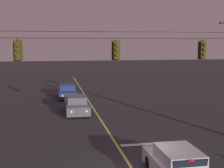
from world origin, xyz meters
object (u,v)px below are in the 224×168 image
object	(u,v)px
traffic_light_left_inner	(116,50)
car_oncoming_trailing	(67,92)
traffic_light_centre	(203,50)
traffic_light_leftmost	(18,51)
car_oncoming_lead	(77,105)
car_waiting_near_lane	(178,166)

from	to	relation	value
traffic_light_left_inner	car_oncoming_trailing	xyz separation A→B (m)	(-2.03, 15.72, -4.60)
traffic_light_left_inner	traffic_light_centre	size ratio (longest dim) A/B	1.00
traffic_light_centre	car_oncoming_trailing	xyz separation A→B (m)	(-7.14, 15.72, -4.60)
traffic_light_leftmost	car_oncoming_lead	bearing A→B (deg)	66.30
traffic_light_leftmost	car_oncoming_lead	xyz separation A→B (m)	(3.62, 8.25, -4.60)
traffic_light_leftmost	traffic_light_centre	distance (m)	10.36
car_oncoming_lead	car_oncoming_trailing	distance (m)	7.49
traffic_light_leftmost	car_waiting_near_lane	world-z (taller)	traffic_light_leftmost
traffic_light_left_inner	traffic_light_centre	bearing A→B (deg)	0.00
car_waiting_near_lane	car_oncoming_lead	distance (m)	14.11
traffic_light_leftmost	car_oncoming_trailing	bearing A→B (deg)	78.42
traffic_light_centre	car_waiting_near_lane	xyz separation A→B (m)	(-3.65, -5.52, -4.60)
traffic_light_leftmost	car_oncoming_lead	world-z (taller)	traffic_light_leftmost
car_oncoming_trailing	traffic_light_leftmost	bearing A→B (deg)	-101.58
traffic_light_left_inner	car_waiting_near_lane	size ratio (longest dim) A/B	0.28
traffic_light_left_inner	car_oncoming_trailing	world-z (taller)	traffic_light_left_inner
traffic_light_centre	car_oncoming_lead	size ratio (longest dim) A/B	0.28
traffic_light_centre	car_waiting_near_lane	bearing A→B (deg)	-123.46
traffic_light_left_inner	traffic_light_centre	world-z (taller)	same
traffic_light_centre	car_waiting_near_lane	world-z (taller)	traffic_light_centre
traffic_light_leftmost	car_oncoming_trailing	distance (m)	16.69
car_waiting_near_lane	car_oncoming_lead	size ratio (longest dim) A/B	0.98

